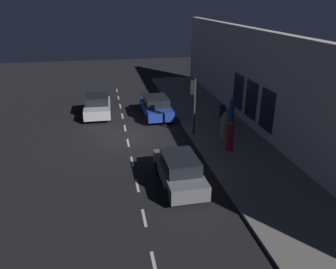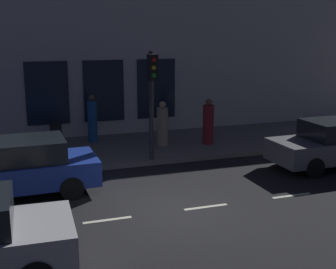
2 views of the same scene
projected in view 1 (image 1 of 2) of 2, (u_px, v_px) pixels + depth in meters
ground_plane at (127, 137)px, 21.61m from camera, size 60.00×60.00×0.00m
sidewalk at (218, 129)px, 22.70m from camera, size 4.50×32.00×0.15m
building_facade at (258, 81)px, 21.95m from camera, size 0.65×32.00×6.55m
lane_centre_line at (128, 143)px, 20.70m from camera, size 0.12×27.20×0.01m
traffic_light at (193, 97)px, 20.61m from camera, size 0.49×0.32×3.69m
parked_car_0 at (156, 107)px, 25.00m from camera, size 2.06×4.44×1.58m
parked_car_1 at (179, 170)px, 15.75m from camera, size 1.90×4.32×1.58m
parked_car_2 at (98, 106)px, 25.18m from camera, size 2.08×3.97×1.58m
pedestrian_0 at (224, 127)px, 20.74m from camera, size 0.54×0.54×1.71m
pedestrian_1 at (232, 112)px, 23.18m from camera, size 0.52×0.52×1.88m
pedestrian_2 at (230, 137)px, 19.06m from camera, size 0.47×0.47×1.77m
trash_bin at (222, 111)px, 24.62m from camera, size 0.47×0.47×0.89m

